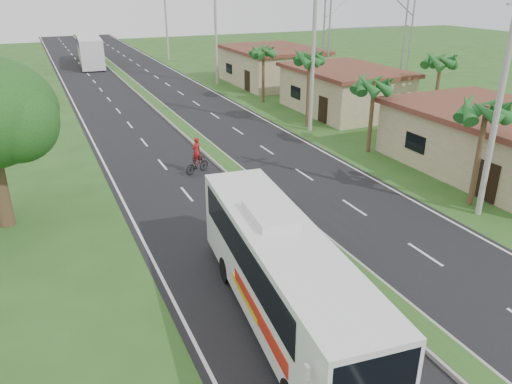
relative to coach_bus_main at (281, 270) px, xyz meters
name	(u,v)px	position (x,y,z in m)	size (l,w,h in m)	color
ground	(353,274)	(3.82, 1.42, -1.95)	(180.00, 180.00, 0.00)	#294F1D
road_asphalt	(193,136)	(3.82, 21.42, -1.94)	(14.00, 160.00, 0.02)	black
median_strip	(193,135)	(3.82, 21.42, -1.85)	(1.20, 160.00, 0.18)	gray
lane_edge_left	(96,148)	(-2.88, 21.42, -1.95)	(0.12, 160.00, 0.01)	silver
lane_edge_right	(276,126)	(10.52, 21.42, -1.95)	(0.12, 160.00, 0.01)	silver
shop_near	(500,142)	(17.82, 7.42, -0.17)	(8.60, 12.60, 3.52)	tan
shop_mid	(344,90)	(17.82, 23.42, -0.09)	(7.60, 10.60, 3.67)	tan
shop_far	(271,65)	(17.82, 37.42, -0.02)	(8.60, 11.60, 3.82)	tan
palm_verge_a	(487,111)	(12.82, 4.42, 2.79)	(2.40, 2.40, 5.45)	#473321
palm_verge_b	(374,85)	(13.22, 13.42, 2.41)	(2.40, 2.40, 5.05)	#473321
palm_verge_c	(310,58)	(12.62, 20.42, 3.17)	(2.40, 2.40, 5.85)	#473321
palm_verge_d	(263,51)	(13.12, 29.42, 2.60)	(2.40, 2.40, 5.25)	#473321
palm_behind_shop	(441,61)	(21.32, 16.42, 2.98)	(2.40, 2.40, 5.65)	#473321
utility_pole_a	(500,96)	(12.32, 3.42, 3.72)	(1.60, 0.28, 11.00)	gray
utility_pole_b	(313,44)	(12.29, 19.42, 4.31)	(3.20, 0.28, 12.00)	gray
utility_pole_c	(216,29)	(12.32, 39.42, 3.72)	(1.60, 0.28, 11.00)	gray
utility_pole_d	(166,20)	(12.32, 59.42, 3.47)	(1.60, 0.28, 10.50)	gray
billboard_lattice	(370,19)	(25.82, 31.42, 4.87)	(10.18, 1.18, 12.07)	gray
coach_bus_main	(281,270)	(0.00, 0.00, 0.00)	(3.42, 11.14, 3.54)	silver
coach_bus_far	(90,49)	(1.68, 59.07, 0.15)	(3.65, 12.87, 3.70)	silver
motorcyclist	(197,161)	(1.82, 14.21, -1.18)	(1.70, 1.08, 2.14)	black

